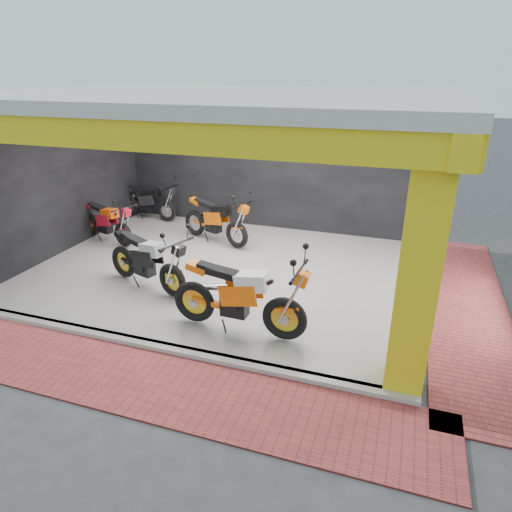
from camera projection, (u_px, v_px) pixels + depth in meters
The scene contains 16 objects.
ground at pixel (184, 317), 8.09m from camera, with size 80.00×80.00×0.00m, color #2D2D30.
showroom_floor at pixel (226, 271), 9.82m from camera, with size 8.00×6.00×0.10m, color beige.
showroom_ceiling at pixel (221, 97), 8.47m from camera, with size 8.40×6.40×0.20m, color beige.
back_wall at pixel (270, 165), 11.89m from camera, with size 8.20×0.20×3.50m, color black.
left_wall at pixel (58, 179), 10.39m from camera, with size 0.20×6.20×3.50m, color black.
corner_column at pixel (419, 273), 5.65m from camera, with size 0.50×0.50×3.50m, color yellow.
header_beam_front at pixel (133, 134), 5.96m from camera, with size 8.40×0.30×0.40m, color yellow.
header_beam_right at pixel (449, 121), 7.39m from camera, with size 0.30×6.40×0.40m, color yellow.
floor_kerb at pixel (154, 346), 7.18m from camera, with size 8.00×0.20×0.10m, color beige.
paver_front at pixel (125, 377), 6.51m from camera, with size 9.00×1.40×0.03m, color maroon.
paver_right at pixel (467, 307), 8.41m from camera, with size 1.40×7.00×0.03m, color maroon.
moto_hero at pixel (285, 298), 6.96m from camera, with size 2.43×0.90×1.49m, color #FF640A, non-canonical shape.
moto_row_a at pixel (171, 264), 8.33m from camera, with size 2.22×0.82×1.35m, color black, non-canonical shape.
moto_row_b at pixel (237, 222), 10.66m from camera, with size 2.19×0.81×1.34m, color #DB5709, non-canonical shape.
moto_row_c at pixel (122, 223), 10.76m from camera, with size 1.98×0.73×1.21m, color red, non-canonical shape.
moto_row_d at pixel (166, 201), 12.60m from camera, with size 1.95×0.72×1.19m, color black, non-canonical shape.
Camera 1 is at (3.49, -6.27, 4.11)m, focal length 32.00 mm.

